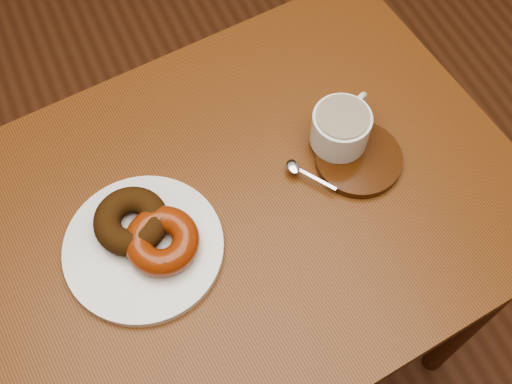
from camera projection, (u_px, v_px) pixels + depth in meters
name	position (u px, v px, depth m)	size (l,w,h in m)	color
ground	(169.00, 282.00, 1.73)	(6.00, 6.00, 0.00)	brown
cafe_table	(245.00, 238.00, 1.07)	(0.89, 0.71, 0.79)	brown
donut_plate	(144.00, 248.00, 0.92)	(0.23, 0.23, 0.01)	white
donut_cinnamon	(131.00, 221.00, 0.91)	(0.11, 0.11, 0.04)	#371E0B
donut_caramel	(162.00, 241.00, 0.89)	(0.12, 0.12, 0.04)	maroon
saucer	(358.00, 159.00, 0.99)	(0.13, 0.13, 0.01)	#381907
coffee_cup	(341.00, 127.00, 0.97)	(0.11, 0.09, 0.06)	white
teaspoon	(298.00, 169.00, 0.97)	(0.05, 0.08, 0.01)	silver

